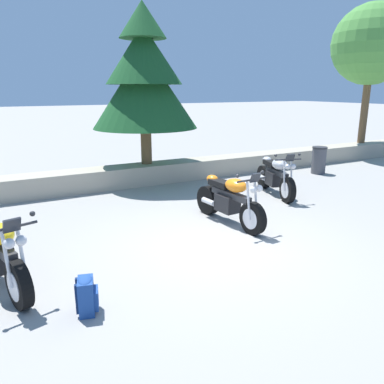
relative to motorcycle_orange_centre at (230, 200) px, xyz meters
name	(u,v)px	position (x,y,z in m)	size (l,w,h in m)	color
ground_plane	(214,245)	(-0.86, -0.81, -0.49)	(120.00, 120.00, 0.00)	gray
stone_wall	(124,176)	(-0.86, 3.99, -0.21)	(36.00, 0.80, 0.55)	#A89E89
motorcycle_orange_centre	(230,200)	(0.00, 0.00, 0.00)	(0.67, 2.07, 1.18)	black
motorcycle_silver_far_right	(276,176)	(2.23, 1.24, 0.00)	(0.87, 2.02, 1.18)	black
rider_backpack	(87,294)	(-3.28, -1.84, -0.24)	(0.31, 0.34, 0.47)	navy
pine_tree_mid_left	(144,76)	(-0.13, 4.10, 2.47)	(2.90, 2.90, 4.32)	brown
leafy_tree_mid_right	(377,47)	(9.18, 4.04, 3.68)	(3.11, 2.97, 5.17)	brown
trash_bin	(319,160)	(5.16, 2.60, -0.05)	(0.46, 0.46, 0.86)	#4C4C51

